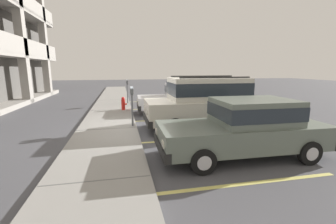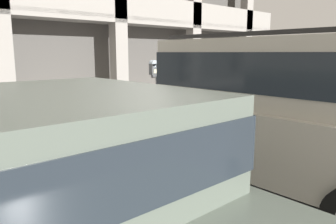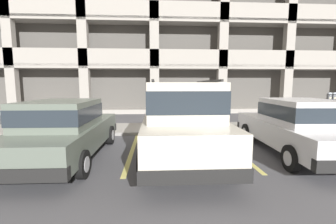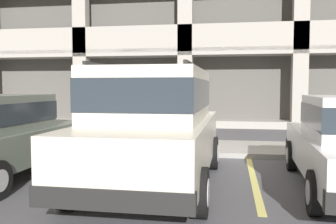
% 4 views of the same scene
% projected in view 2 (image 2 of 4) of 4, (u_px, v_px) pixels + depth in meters
% --- Properties ---
extents(ground_plane, '(80.00, 80.00, 0.10)m').
position_uv_depth(ground_plane, '(160.00, 146.00, 6.54)').
color(ground_plane, '#4C4C51').
extents(sidewalk, '(40.00, 2.20, 0.12)m').
position_uv_depth(sidewalk, '(122.00, 130.00, 7.46)').
color(sidewalk, gray).
rests_on(sidewalk, ground_plane).
extents(parking_stall_lines, '(12.19, 4.80, 0.01)m').
position_uv_depth(parking_stall_lines, '(263.00, 144.00, 6.52)').
color(parking_stall_lines, '#DBD16B').
rests_on(parking_stall_lines, ground_plane).
extents(silver_suv, '(2.05, 4.79, 2.03)m').
position_uv_depth(silver_suv, '(273.00, 106.00, 4.39)').
color(silver_suv, beige).
rests_on(silver_suv, ground_plane).
extents(red_sedan, '(1.89, 4.51, 1.54)m').
position_uv_depth(red_sedan, '(62.00, 182.00, 2.51)').
color(red_sedan, '#5B665B').
rests_on(red_sedan, ground_plane).
extents(parking_meter_near, '(0.35, 0.12, 1.53)m').
position_uv_depth(parking_meter_near, '(157.00, 79.00, 6.72)').
color(parking_meter_near, '#595B60').
rests_on(parking_meter_near, sidewalk).
extents(parking_meter_far, '(0.35, 0.12, 1.51)m').
position_uv_depth(parking_meter_far, '(297.00, 70.00, 10.73)').
color(parking_meter_far, '#595B60').
rests_on(parking_meter_far, sidewalk).
extents(fire_hydrant, '(0.30, 0.30, 0.70)m').
position_uv_depth(fire_hydrant, '(246.00, 99.00, 9.50)').
color(fire_hydrant, red).
rests_on(fire_hydrant, sidewalk).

